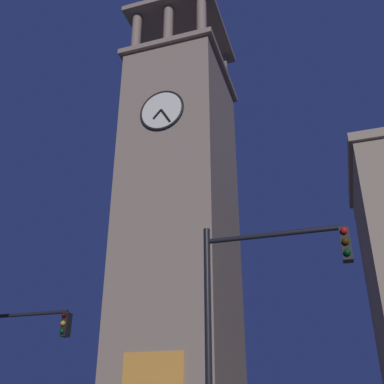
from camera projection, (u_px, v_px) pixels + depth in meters
clocktower at (180, 218)px, 29.19m from camera, size 6.79×7.98×31.30m
traffic_signal_mid at (255, 298)px, 10.18m from camera, size 3.40×0.41×5.48m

